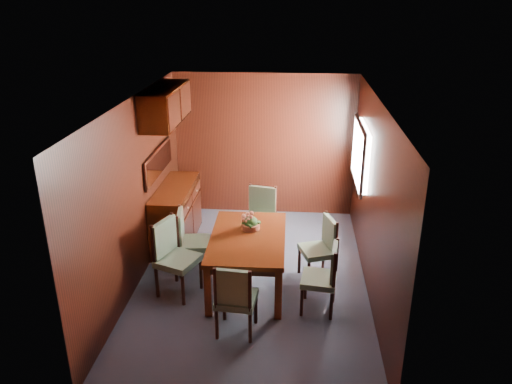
# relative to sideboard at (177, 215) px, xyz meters

# --- Properties ---
(ground) EXTENTS (4.50, 4.50, 0.00)m
(ground) POSITION_rel_sideboard_xyz_m (1.25, -1.00, -0.45)
(ground) COLOR #393D4E
(ground) RESTS_ON ground
(room_shell) EXTENTS (3.06, 4.52, 2.41)m
(room_shell) POSITION_rel_sideboard_xyz_m (1.15, -0.67, 1.18)
(room_shell) COLOR black
(room_shell) RESTS_ON ground
(sideboard) EXTENTS (0.48, 1.40, 0.90)m
(sideboard) POSITION_rel_sideboard_xyz_m (0.00, 0.00, 0.00)
(sideboard) COLOR #381407
(sideboard) RESTS_ON ground
(dining_table) EXTENTS (0.97, 1.53, 0.71)m
(dining_table) POSITION_rel_sideboard_xyz_m (1.20, -1.14, 0.16)
(dining_table) COLOR #381407
(dining_table) RESTS_ON ground
(chair_left_near) EXTENTS (0.60, 0.61, 1.00)m
(chair_left_near) POSITION_rel_sideboard_xyz_m (0.28, -1.37, 0.10)
(chair_left_near) COLOR black
(chair_left_near) RESTS_ON ground
(chair_left_far) EXTENTS (0.47, 0.49, 0.91)m
(chair_left_far) POSITION_rel_sideboard_xyz_m (0.37, -0.85, 0.06)
(chair_left_far) COLOR black
(chair_left_far) RESTS_ON ground
(chair_right_near) EXTENTS (0.46, 0.47, 0.89)m
(chair_right_near) POSITION_rel_sideboard_xyz_m (2.16, -1.61, 0.04)
(chair_right_near) COLOR black
(chair_right_near) RESTS_ON ground
(chair_right_far) EXTENTS (0.52, 0.53, 0.89)m
(chair_right_far) POSITION_rel_sideboard_xyz_m (2.16, -0.88, 0.04)
(chair_right_far) COLOR black
(chair_right_far) RESTS_ON ground
(chair_head) EXTENTS (0.47, 0.45, 0.91)m
(chair_head) POSITION_rel_sideboard_xyz_m (1.16, -2.18, 0.05)
(chair_head) COLOR black
(chair_head) RESTS_ON ground
(chair_foot) EXTENTS (0.52, 0.51, 0.94)m
(chair_foot) POSITION_rel_sideboard_xyz_m (1.28, -0.04, 0.07)
(chair_foot) COLOR black
(chair_foot) RESTS_ON ground
(flower_centerpiece) EXTENTS (0.25, 0.25, 0.25)m
(flower_centerpiece) POSITION_rel_sideboard_xyz_m (1.22, -0.92, 0.38)
(flower_centerpiece) COLOR #A64E32
(flower_centerpiece) RESTS_ON dining_table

